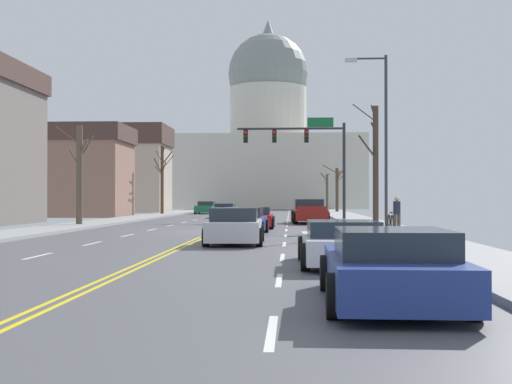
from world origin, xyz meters
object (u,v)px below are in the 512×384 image
sedan_oncoming_00 (225,211)px  pedestrian_00 (397,212)px  sedan_near_05 (390,268)px  street_lamp_right (381,128)px  bicycle_parked (391,221)px  sedan_near_01 (256,218)px  sedan_near_03 (235,227)px  sedan_oncoming_01 (206,208)px  signal_gantry (306,146)px  pickup_truck_near_00 (309,212)px  sedan_near_04 (342,244)px  sedan_near_02 (244,222)px

sedan_oncoming_00 → pedestrian_00: size_ratio=2.88×
sedan_near_05 → pedestrian_00: bearing=80.8°
street_lamp_right → bicycle_parked: size_ratio=4.65×
sedan_oncoming_00 → pedestrian_00: (10.55, -23.92, 0.46)m
sedan_near_01 → sedan_near_03: 12.50m
bicycle_parked → sedan_oncoming_00: bearing=115.6°
sedan_oncoming_01 → pedestrian_00: bearing=-69.7°
signal_gantry → pickup_truck_near_00: 6.74m
sedan_near_01 → bicycle_parked: (6.90, -2.90, -0.07)m
signal_gantry → sedan_near_01: 13.40m
signal_gantry → street_lamp_right: size_ratio=0.96×
pickup_truck_near_00 → sedan_near_04: (0.05, -27.25, -0.16)m
signal_gantry → sedan_oncoming_01: signal_gantry is taller
pickup_truck_near_00 → sedan_near_03: bearing=-99.3°
pedestrian_00 → sedan_near_05: bearing=-99.2°
sedan_near_03 → sedan_near_05: (3.58, -13.39, -0.04)m
sedan_oncoming_01 → bicycle_parked: bearing=-68.7°
sedan_near_03 → sedan_near_02: bearing=91.1°
signal_gantry → sedan_near_01: signal_gantry is taller
sedan_near_02 → sedan_near_03: sedan_near_03 is taller
signal_gantry → pickup_truck_near_00: bearing=-88.9°
signal_gantry → sedan_oncoming_00: 10.84m
signal_gantry → bicycle_parked: (3.85, -14.99, -4.99)m
signal_gantry → bicycle_parked: size_ratio=4.47×
signal_gantry → sedan_near_03: signal_gantry is taller
sedan_near_05 → sedan_oncoming_01: 59.42m
street_lamp_right → sedan_near_05: street_lamp_right is taller
street_lamp_right → sedan_oncoming_01: size_ratio=1.90×
sedan_near_02 → sedan_near_05: bearing=-79.4°
sedan_oncoming_01 → bicycle_parked: sedan_oncoming_01 is taller
sedan_near_02 → sedan_near_03: size_ratio=1.03×
sedan_near_05 → bicycle_parked: (3.42, 22.99, -0.08)m
sedan_near_04 → sedan_near_05: 5.97m
street_lamp_right → pickup_truck_near_00: (-3.01, 12.34, -4.25)m
sedan_near_02 → sedan_near_05: 20.14m
sedan_near_04 → sedan_near_05: sedan_near_05 is taller
street_lamp_right → sedan_oncoming_00: bearing=112.1°
pickup_truck_near_00 → sedan_oncoming_01: pickup_truck_near_00 is taller
street_lamp_right → pickup_truck_near_00: bearing=103.7°
street_lamp_right → sedan_near_01: bearing=140.8°
sedan_oncoming_00 → bicycle_parked: 24.36m
signal_gantry → sedan_near_02: bearing=-100.2°
pedestrian_00 → bicycle_parked: size_ratio=0.90×
bicycle_parked → sedan_near_04: bearing=-102.3°
sedan_near_01 → sedan_near_04: (3.19, -19.92, -0.02)m
sedan_near_04 → sedan_near_05: (0.29, -5.97, 0.03)m
sedan_oncoming_00 → bicycle_parked: bearing=-64.4°
pedestrian_00 → bicycle_parked: bearing=90.1°
sedan_oncoming_00 → sedan_oncoming_01: size_ratio=1.05×
sedan_oncoming_01 → pedestrian_00: size_ratio=2.74×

